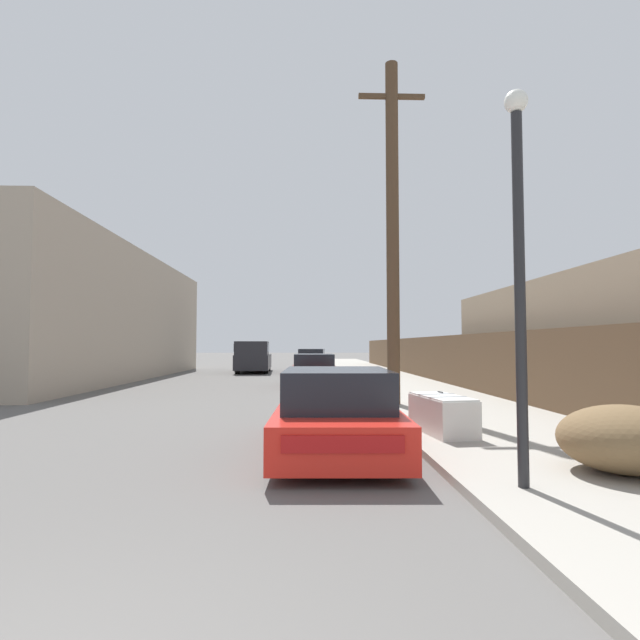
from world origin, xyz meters
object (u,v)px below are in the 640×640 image
(street_lamp, at_px, (519,252))
(pickup_truck, at_px, (253,357))
(car_parked_mid, at_px, (314,371))
(utility_pole, at_px, (393,228))
(brush_pile, at_px, (625,439))
(parked_sports_car_red, at_px, (336,413))
(discarded_fridge, at_px, (442,414))
(car_parked_far, at_px, (312,361))

(street_lamp, bearing_deg, pickup_truck, 102.32)
(car_parked_mid, bearing_deg, utility_pole, -74.92)
(pickup_truck, bearing_deg, brush_pile, 104.19)
(parked_sports_car_red, height_order, brush_pile, parked_sports_car_red)
(parked_sports_car_red, bearing_deg, utility_pole, 71.94)
(discarded_fridge, relative_size, street_lamp, 0.38)
(brush_pile, bearing_deg, utility_pole, 102.12)
(car_parked_mid, height_order, brush_pile, car_parked_mid)
(discarded_fridge, bearing_deg, car_parked_far, 87.53)
(car_parked_far, height_order, utility_pole, utility_pole)
(utility_pole, bearing_deg, pickup_truck, 107.42)
(parked_sports_car_red, distance_m, pickup_truck, 22.81)
(car_parked_mid, distance_m, utility_pole, 8.84)
(parked_sports_car_red, bearing_deg, brush_pile, -28.04)
(utility_pole, height_order, street_lamp, utility_pole)
(utility_pole, bearing_deg, discarded_fridge, -89.04)
(car_parked_far, xyz_separation_m, brush_pile, (3.38, -25.09, -0.14))
(car_parked_mid, height_order, utility_pole, utility_pole)
(car_parked_far, relative_size, pickup_truck, 0.86)
(brush_pile, bearing_deg, car_parked_far, 97.68)
(car_parked_far, xyz_separation_m, street_lamp, (1.88, -25.65, 2.04))
(car_parked_far, distance_m, street_lamp, 25.80)
(car_parked_mid, bearing_deg, brush_pile, -76.07)
(car_parked_far, relative_size, utility_pole, 0.51)
(car_parked_far, xyz_separation_m, pickup_truck, (-3.59, -0.63, 0.27))
(discarded_fridge, xyz_separation_m, car_parked_far, (-1.93, 22.29, 0.22))
(car_parked_mid, xyz_separation_m, car_parked_far, (0.09, 10.43, 0.05))
(pickup_truck, bearing_deg, parked_sports_car_red, 97.32)
(car_parked_far, distance_m, brush_pile, 25.31)
(brush_pile, bearing_deg, pickup_truck, 105.90)
(car_parked_mid, relative_size, brush_pile, 2.80)
(discarded_fridge, relative_size, utility_pole, 0.18)
(car_parked_far, bearing_deg, car_parked_mid, -85.86)
(discarded_fridge, height_order, parked_sports_car_red, parked_sports_car_red)
(car_parked_far, bearing_deg, parked_sports_car_red, -85.36)
(discarded_fridge, relative_size, car_parked_far, 0.36)
(utility_pole, bearing_deg, brush_pile, -77.88)
(pickup_truck, height_order, street_lamp, street_lamp)
(discarded_fridge, xyz_separation_m, pickup_truck, (-5.51, 21.66, 0.50))
(discarded_fridge, distance_m, utility_pole, 6.14)
(discarded_fridge, bearing_deg, street_lamp, -98.22)
(parked_sports_car_red, xyz_separation_m, brush_pile, (3.39, -1.93, -0.06))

